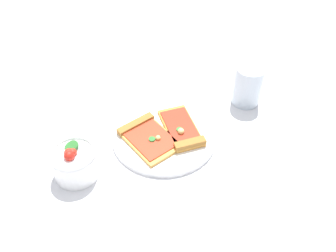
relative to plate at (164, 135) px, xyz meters
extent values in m
plane|color=silver|center=(-0.02, 0.01, -0.01)|extent=(2.40, 2.40, 0.00)
cylinder|color=white|center=(0.00, 0.00, 0.00)|extent=(0.26, 0.26, 0.01)
cube|color=gold|center=(0.01, 0.04, 0.01)|extent=(0.16, 0.13, 0.01)
cube|color=#A36B2D|center=(0.07, 0.03, 0.02)|extent=(0.04, 0.10, 0.02)
cube|color=red|center=(0.01, 0.04, 0.02)|extent=(0.14, 0.11, 0.00)
cylinder|color=#2D722D|center=(0.00, 0.04, 0.02)|extent=(0.02, 0.02, 0.00)
sphere|color=#EAD172|center=(-0.01, 0.03, 0.02)|extent=(0.01, 0.01, 0.01)
cube|color=gold|center=(-0.02, -0.04, 0.01)|extent=(0.17, 0.14, 0.01)
cube|color=#A36B2D|center=(-0.08, 0.00, 0.02)|extent=(0.06, 0.07, 0.02)
cube|color=#B22D19|center=(-0.02, -0.04, 0.02)|extent=(0.14, 0.12, 0.00)
sphere|color=#F2D87F|center=(-0.04, -0.02, 0.02)|extent=(0.02, 0.02, 0.02)
cylinder|color=#2D722D|center=(-0.03, -0.02, 0.02)|extent=(0.02, 0.02, 0.00)
cylinder|color=white|center=(0.08, 0.21, 0.03)|extent=(0.10, 0.10, 0.07)
torus|color=white|center=(0.08, 0.21, 0.06)|extent=(0.10, 0.10, 0.01)
sphere|color=red|center=(0.07, 0.22, 0.07)|extent=(0.02, 0.02, 0.02)
sphere|color=red|center=(0.08, 0.22, 0.06)|extent=(0.02, 0.02, 0.02)
sphere|color=red|center=(0.08, 0.21, 0.06)|extent=(0.02, 0.02, 0.02)
cylinder|color=#2D722D|center=(0.09, 0.20, 0.06)|extent=(0.04, 0.04, 0.01)
cylinder|color=silver|center=(-0.09, -0.25, 0.05)|extent=(0.08, 0.08, 0.11)
cylinder|color=#592D0F|center=(-0.09, -0.25, 0.03)|extent=(0.07, 0.07, 0.07)
camera|label=1|loc=(-0.40, 0.47, 0.63)|focal=37.76mm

